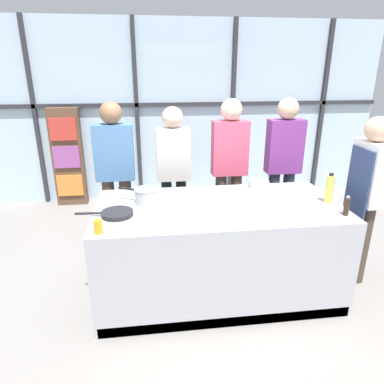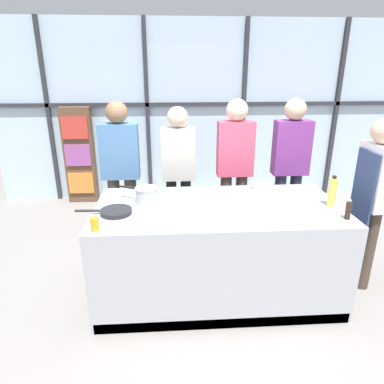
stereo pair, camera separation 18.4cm
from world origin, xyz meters
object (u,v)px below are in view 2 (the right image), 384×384
object	(u,v)px
spectator_far_left	(121,167)
spectator_far_right	(290,163)
spectator_center_left	(178,168)
juice_glass_near	(95,224)
spectator_center_right	(235,164)
white_plate	(271,196)
mixing_bowl	(262,186)
pepper_grinder	(348,210)
chef	(372,194)
frying_pan	(115,211)
oil_bottle	(332,192)

from	to	relation	value
spectator_far_left	spectator_far_right	distance (m)	2.00
spectator_center_left	juice_glass_near	distance (m)	1.60
spectator_center_right	white_plate	world-z (taller)	spectator_center_right
white_plate	mixing_bowl	distance (m)	0.22
mixing_bowl	pepper_grinder	distance (m)	0.92
pepper_grinder	juice_glass_near	xyz separation A→B (m)	(-2.04, -0.08, -0.03)
mixing_bowl	juice_glass_near	bearing A→B (deg)	-150.94
spectator_far_left	pepper_grinder	distance (m)	2.45
spectator_center_left	mixing_bowl	world-z (taller)	spectator_center_left
chef	spectator_center_right	bearing A→B (deg)	49.93
white_plate	mixing_bowl	size ratio (longest dim) A/B	1.25
pepper_grinder	spectator_far_left	bearing A→B (deg)	145.84
spectator_center_left	spectator_far_right	distance (m)	1.34
pepper_grinder	chef	bearing A→B (deg)	42.99
spectator_center_left	frying_pan	size ratio (longest dim) A/B	3.48
frying_pan	oil_bottle	distance (m)	1.92
oil_bottle	white_plate	bearing A→B (deg)	151.04
chef	juice_glass_near	world-z (taller)	chef
juice_glass_near	spectator_far_right	bearing A→B (deg)	35.80
spectator_center_left	oil_bottle	bearing A→B (deg)	141.10
spectator_center_right	spectator_far_right	xyz separation A→B (m)	(0.67, -0.00, -0.00)
chef	spectator_far_right	size ratio (longest dim) A/B	0.95
spectator_far_right	juice_glass_near	world-z (taller)	spectator_far_right
mixing_bowl	spectator_far_right	bearing A→B (deg)	50.89
chef	pepper_grinder	distance (m)	0.61
frying_pan	white_plate	bearing A→B (deg)	12.34
mixing_bowl	spectator_far_left	bearing A→B (deg)	158.04
chef	oil_bottle	xyz separation A→B (m)	(-0.46, -0.13, 0.08)
spectator_center_left	mixing_bowl	bearing A→B (deg)	144.11
oil_bottle	juice_glass_near	xyz separation A→B (m)	(-2.03, -0.37, -0.08)
spectator_center_right	juice_glass_near	size ratio (longest dim) A/B	16.25
spectator_far_left	oil_bottle	size ratio (longest dim) A/B	6.16
spectator_center_right	oil_bottle	world-z (taller)	spectator_center_right
chef	juice_glass_near	xyz separation A→B (m)	(-2.48, -0.50, 0.00)
frying_pan	juice_glass_near	bearing A→B (deg)	-108.92
frying_pan	pepper_grinder	size ratio (longest dim) A/B	2.75
chef	white_plate	distance (m)	0.94
pepper_grinder	spectator_center_right	bearing A→B (deg)	116.64
spectator_far_left	frying_pan	bearing A→B (deg)	94.83
spectator_center_right	pepper_grinder	bearing A→B (deg)	116.64
spectator_far_right	white_plate	size ratio (longest dim) A/B	6.85
spectator_center_right	oil_bottle	size ratio (longest dim) A/B	6.22
spectator_far_right	spectator_center_left	bearing A→B (deg)	0.00
oil_bottle	pepper_grinder	bearing A→B (deg)	-88.00
juice_glass_near	spectator_center_right	bearing A→B (deg)	47.17
spectator_far_left	spectator_center_right	xyz separation A→B (m)	(1.34, 0.00, 0.02)
oil_bottle	juice_glass_near	world-z (taller)	oil_bottle
spectator_far_left	pepper_grinder	bearing A→B (deg)	145.84
juice_glass_near	frying_pan	bearing A→B (deg)	71.08
spectator_far_left	pepper_grinder	xyz separation A→B (m)	(2.02, -1.37, -0.01)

